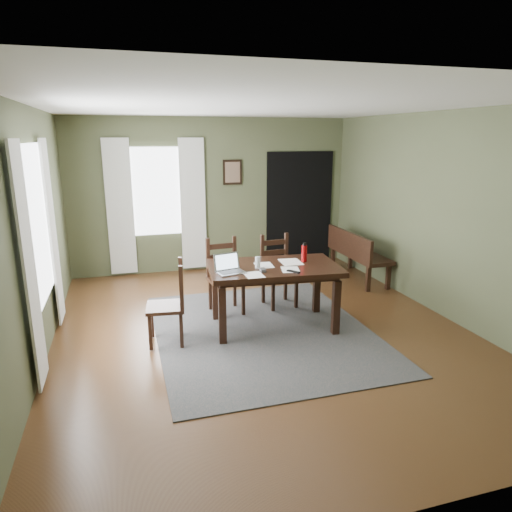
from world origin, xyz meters
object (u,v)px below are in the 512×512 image
object	(u,v)px
dining_table	(274,273)
chair_end	(170,304)
chair_back_left	(225,277)
laptop	(229,268)
chair_back_right	(278,272)
bench	(356,251)
water_bottle	(304,253)

from	to	relation	value
dining_table	chair_end	world-z (taller)	chair_end
chair_back_left	laptop	world-z (taller)	laptop
dining_table	chair_back_right	size ratio (longest dim) A/B	1.68
chair_end	bench	distance (m)	3.66
chair_end	chair_back_right	size ratio (longest dim) A/B	0.97
bench	water_bottle	size ratio (longest dim) A/B	5.90
dining_table	chair_back_right	distance (m)	0.83
bench	chair_back_left	bearing A→B (deg)	108.71
dining_table	bench	xyz separation A→B (m)	(1.97, 1.52, -0.22)
chair_end	chair_back_left	world-z (taller)	chair_back_left
dining_table	water_bottle	distance (m)	0.48
chair_back_right	bench	world-z (taller)	chair_back_right
chair_end	bench	world-z (taller)	chair_end
water_bottle	dining_table	bearing A→B (deg)	-171.20
dining_table	chair_back_right	xyz separation A→B (m)	(0.32, 0.74, -0.22)
chair_end	bench	bearing A→B (deg)	123.25
chair_back_right	laptop	bearing A→B (deg)	-141.98
bench	water_bottle	xyz separation A→B (m)	(-1.54, -1.45, 0.43)
bench	chair_back_right	bearing A→B (deg)	115.25
dining_table	bench	size ratio (longest dim) A/B	1.15
bench	water_bottle	world-z (taller)	water_bottle
chair_end	chair_back_left	xyz separation A→B (m)	(0.83, 0.80, 0.02)
chair_back_left	bench	size ratio (longest dim) A/B	0.69
chair_back_left	bench	bearing A→B (deg)	13.79
chair_end	laptop	bearing A→B (deg)	96.15
chair_back_left	bench	xyz separation A→B (m)	(2.44, 0.83, -0.01)
chair_end	chair_back_right	bearing A→B (deg)	124.39
laptop	dining_table	bearing A→B (deg)	-1.17
chair_end	water_bottle	size ratio (longest dim) A/B	3.93
chair_end	chair_back_right	distance (m)	1.83
chair_back_left	water_bottle	xyz separation A→B (m)	(0.90, -0.63, 0.43)
laptop	water_bottle	world-z (taller)	water_bottle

